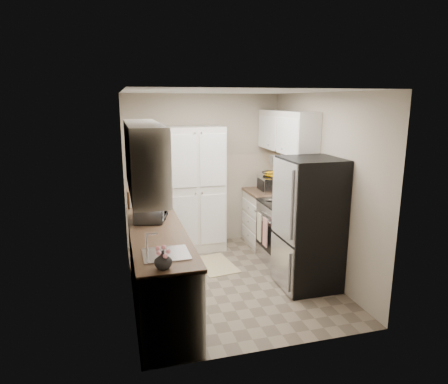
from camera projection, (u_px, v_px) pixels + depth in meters
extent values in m
plane|color=#7A6B56|center=(230.00, 280.00, 5.45)|extent=(3.20, 3.20, 0.00)
cube|color=#B4A692|center=(203.00, 170.00, 6.67)|extent=(2.60, 0.04, 2.50)
cube|color=#B4A692|center=(279.00, 228.00, 3.67)|extent=(2.60, 0.04, 2.50)
cube|color=#B4A692|center=(127.00, 197.00, 4.83)|extent=(0.04, 3.20, 2.50)
cube|color=#B4A692|center=(320.00, 185.00, 5.51)|extent=(0.04, 3.20, 2.50)
cube|color=silver|center=(230.00, 92.00, 4.89)|extent=(2.60, 3.20, 0.04)
cube|color=silver|center=(144.00, 158.00, 4.04)|extent=(0.33, 1.60, 0.70)
cube|color=silver|center=(286.00, 134.00, 6.08)|extent=(0.33, 1.55, 0.58)
cube|color=#99999E|center=(294.00, 162.00, 5.75)|extent=(0.45, 0.76, 0.13)
cube|color=#B7B7BC|center=(166.00, 254.00, 3.91)|extent=(0.45, 0.40, 0.02)
cube|color=brown|center=(128.00, 199.00, 5.04)|extent=(0.02, 0.22, 0.22)
cube|color=silver|center=(195.00, 189.00, 6.41)|extent=(0.90, 0.55, 2.00)
cube|color=silver|center=(159.00, 271.00, 4.69)|extent=(0.60, 2.30, 0.88)
cube|color=brown|center=(158.00, 234.00, 4.59)|extent=(0.63, 2.33, 0.04)
cube|color=silver|center=(266.00, 219.00, 6.73)|extent=(0.60, 0.80, 0.88)
cube|color=brown|center=(267.00, 192.00, 6.62)|extent=(0.63, 0.83, 0.04)
cube|color=#B7B7BC|center=(285.00, 233.00, 5.97)|extent=(0.64, 0.76, 0.90)
cube|color=black|center=(286.00, 203.00, 5.86)|extent=(0.66, 0.78, 0.03)
cube|color=black|center=(304.00, 195.00, 5.91)|extent=(0.06, 0.76, 0.22)
cube|color=#D28F88|center=(265.00, 232.00, 5.72)|extent=(0.01, 0.16, 0.42)
cube|color=beige|center=(259.00, 227.00, 5.94)|extent=(0.01, 0.16, 0.42)
cube|color=#B7B7BC|center=(309.00, 224.00, 5.12)|extent=(0.70, 0.72, 1.70)
imported|color=#A6A7AB|center=(151.00, 208.00, 5.03)|extent=(0.48, 0.60, 0.29)
cylinder|color=black|center=(150.00, 199.00, 5.45)|extent=(0.08, 0.08, 0.32)
imported|color=silver|center=(163.00, 260.00, 3.57)|extent=(0.20, 0.20, 0.17)
cube|color=#407E31|center=(152.00, 199.00, 5.55)|extent=(0.06, 0.21, 0.26)
cube|color=silver|center=(270.00, 184.00, 6.57)|extent=(0.36, 0.44, 0.25)
cube|color=#CDBC86|center=(215.00, 265.00, 5.94)|extent=(0.60, 0.85, 0.01)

